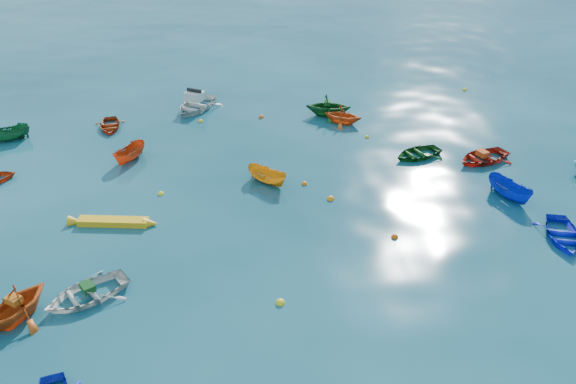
{
  "coord_description": "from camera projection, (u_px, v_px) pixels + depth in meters",
  "views": [
    {
      "loc": [
        -3.79,
        -20.2,
        15.63
      ],
      "look_at": [
        0.0,
        5.0,
        0.4
      ],
      "focal_mm": 35.0,
      "sensor_mm": 36.0,
      "label": 1
    }
  ],
  "objects": [
    {
      "name": "buoy_ye_b",
      "position": [
        161.0,
        194.0,
        30.27
      ],
      "size": [
        0.32,
        0.32,
        0.32
      ],
      "primitive_type": "sphere",
      "color": "yellow",
      "rests_on": "ground"
    },
    {
      "name": "tarp_green_b",
      "position": [
        327.0,
        103.0,
        38.99
      ],
      "size": [
        0.56,
        0.66,
        0.28
      ],
      "primitive_type": "cube",
      "rotation": [
        0.0,
        0.0,
        1.35
      ],
      "color": "#134E18",
      "rests_on": "dinghy_green_n"
    },
    {
      "name": "buoy_ye_e",
      "position": [
        464.0,
        90.0,
        43.79
      ],
      "size": [
        0.37,
        0.37,
        0.37
      ],
      "primitive_type": "sphere",
      "color": "yellow",
      "rests_on": "ground"
    },
    {
      "name": "sampan_orange_n",
      "position": [
        131.0,
        160.0,
        33.68
      ],
      "size": [
        2.27,
        2.78,
        1.03
      ],
      "primitive_type": "imported",
      "rotation": [
        0.0,
        0.0,
        -0.57
      ],
      "color": "#C54112",
      "rests_on": "ground"
    },
    {
      "name": "ground",
      "position": [
        304.0,
        255.0,
        25.65
      ],
      "size": [
        160.0,
        160.0,
        0.0
      ],
      "primitive_type": "plane",
      "color": "#093545",
      "rests_on": "ground"
    },
    {
      "name": "buoy_or_e",
      "position": [
        261.0,
        118.0,
        39.19
      ],
      "size": [
        0.38,
        0.38,
        0.38
      ],
      "primitive_type": "sphere",
      "color": "#E3550C",
      "rests_on": "ground"
    },
    {
      "name": "tarp_orange_b",
      "position": [
        482.0,
        153.0,
        33.31
      ],
      "size": [
        0.68,
        0.78,
        0.32
      ],
      "primitive_type": "cube",
      "rotation": [
        0.0,
        0.0,
        -1.24
      ],
      "color": "#C74514",
      "rests_on": "dinghy_red_ne"
    },
    {
      "name": "dinghy_red_far",
      "position": [
        110.0,
        128.0,
        37.65
      ],
      "size": [
        2.28,
        2.99,
        0.58
      ],
      "primitive_type": "imported",
      "rotation": [
        0.0,
        0.0,
        0.11
      ],
      "color": "#A12E0D",
      "rests_on": "ground"
    },
    {
      "name": "dinghy_green_n",
      "position": [
        328.0,
        116.0,
        39.47
      ],
      "size": [
        3.62,
        3.3,
        1.63
      ],
      "primitive_type": "imported",
      "rotation": [
        0.0,
        0.0,
        1.35
      ],
      "color": "#13541E",
      "rests_on": "ground"
    },
    {
      "name": "buoy_ye_a",
      "position": [
        280.0,
        303.0,
        22.87
      ],
      "size": [
        0.38,
        0.38,
        0.38
      ],
      "primitive_type": "sphere",
      "color": "yellow",
      "rests_on": "ground"
    },
    {
      "name": "tarp_orange_a",
      "position": [
        14.0,
        300.0,
        21.69
      ],
      "size": [
        0.71,
        0.67,
        0.27
      ],
      "primitive_type": "cube",
      "rotation": [
        0.0,
        0.0,
        -0.59
      ],
      "color": "#C65E14",
      "rests_on": "dinghy_orange_w"
    },
    {
      "name": "motorboat_white",
      "position": [
        196.0,
        109.0,
        40.51
      ],
      "size": [
        4.68,
        5.02,
        1.45
      ],
      "primitive_type": "imported",
      "rotation": [
        0.0,
        0.0,
        -0.58
      ],
      "color": "silver",
      "rests_on": "ground"
    },
    {
      "name": "dinghy_orange_far",
      "position": [
        342.0,
        123.0,
        38.35
      ],
      "size": [
        3.38,
        3.24,
        1.37
      ],
      "primitive_type": "imported",
      "rotation": [
        0.0,
        0.0,
        1.06
      ],
      "color": "#D95214",
      "rests_on": "ground"
    },
    {
      "name": "sampan_green_far",
      "position": [
        8.0,
        141.0,
        35.96
      ],
      "size": [
        3.06,
        1.87,
        1.11
      ],
      "primitive_type": "imported",
      "rotation": [
        0.0,
        0.0,
        -1.28
      ],
      "color": "#12502A",
      "rests_on": "ground"
    },
    {
      "name": "buoy_ye_d",
      "position": [
        201.0,
        122.0,
        38.58
      ],
      "size": [
        0.34,
        0.34,
        0.34
      ],
      "primitive_type": "sphere",
      "color": "yellow",
      "rests_on": "ground"
    },
    {
      "name": "dinghy_orange_w",
      "position": [
        18.0,
        318.0,
        22.12
      ],
      "size": [
        3.8,
        3.91,
        1.57
      ],
      "primitive_type": "imported",
      "rotation": [
        0.0,
        0.0,
        -0.59
      ],
      "color": "#C44912",
      "rests_on": "ground"
    },
    {
      "name": "buoy_or_d",
      "position": [
        331.0,
        199.0,
        29.81
      ],
      "size": [
        0.39,
        0.39,
        0.39
      ],
      "primitive_type": "sphere",
      "color": "orange",
      "rests_on": "ground"
    },
    {
      "name": "sampan_yellow_mid",
      "position": [
        268.0,
        183.0,
        31.34
      ],
      "size": [
        2.54,
        2.58,
        1.02
      ],
      "primitive_type": "imported",
      "rotation": [
        0.0,
        0.0,
        0.77
      ],
      "color": "orange",
      "rests_on": "ground"
    },
    {
      "name": "buoy_or_c",
      "position": [
        304.0,
        184.0,
        31.2
      ],
      "size": [
        0.32,
        0.32,
        0.32
      ],
      "primitive_type": "sphere",
      "color": "orange",
      "rests_on": "ground"
    },
    {
      "name": "dinghy_white_near",
      "position": [
        87.0,
        298.0,
        23.16
      ],
      "size": [
        4.22,
        3.88,
        0.71
      ],
      "primitive_type": "imported",
      "rotation": [
        0.0,
        0.0,
        -1.03
      ],
      "color": "silver",
      "rests_on": "ground"
    },
    {
      "name": "sampan_blue_far",
      "position": [
        508.0,
        197.0,
        29.99
      ],
      "size": [
        1.95,
        3.05,
        1.1
      ],
      "primitive_type": "imported",
      "rotation": [
        0.0,
        0.0,
        0.33
      ],
      "color": "#0D24AC",
      "rests_on": "ground"
    },
    {
      "name": "buoy_or_b",
      "position": [
        395.0,
        237.0,
        26.83
      ],
      "size": [
        0.35,
        0.35,
        0.35
      ],
      "primitive_type": "sphere",
      "color": "#E34E0C",
      "rests_on": "ground"
    },
    {
      "name": "dinghy_blue_se",
      "position": [
        562.0,
        238.0,
        26.76
      ],
      "size": [
        3.22,
        3.81,
        0.67
      ],
      "primitive_type": "imported",
      "rotation": [
        0.0,
        0.0,
        -0.31
      ],
      "color": "#101CD0",
      "rests_on": "ground"
    },
    {
      "name": "dinghy_red_ne",
      "position": [
        482.0,
        161.0,
        33.62
      ],
      "size": [
        4.05,
        3.44,
        0.71
      ],
      "primitive_type": "imported",
      "rotation": [
        0.0,
        0.0,
        -1.24
      ],
      "color": "#A71B0D",
      "rests_on": "ground"
    },
    {
      "name": "kayak_yellow",
      "position": [
        114.0,
        224.0,
        27.78
      ],
      "size": [
        4.21,
        1.41,
        0.43
      ],
      "primitive_type": null,
      "rotation": [
        0.0,
        0.0,
        1.38
      ],
      "color": "#F7AF15",
      "rests_on": "ground"
    },
    {
      "name": "tarp_green_a",
      "position": [
        88.0,
        287.0,
        22.95
      ],
      "size": [
        0.72,
        0.78,
        0.3
      ],
      "primitive_type": "cube",
      "rotation": [
        0.0,
        0.0,
        -1.03
      ],
      "color": "#114719",
      "rests_on": "dinghy_white_near"
    },
    {
      "name": "dinghy_green_e",
      "position": [
        417.0,
        156.0,
        34.09
      ],
      "size": [
        3.61,
        3.04,
        0.64
      ],
      "primitive_type": "imported",
      "rotation": [
        0.0,
        0.0,
        -1.26
      ],
      "color": "#0F4312",
      "rests_on": "ground"
    },
    {
      "name": "buoy_ye_c",
      "position": [
        367.0,
        137.0,
        36.4
      ],
      "size": [
        0.31,
        0.31,
        0.31
      ],
      "primitive_type": "sphere",
      "color": "yellow",
      "rests_on": "ground"
    }
  ]
}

